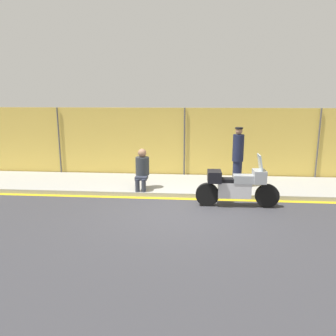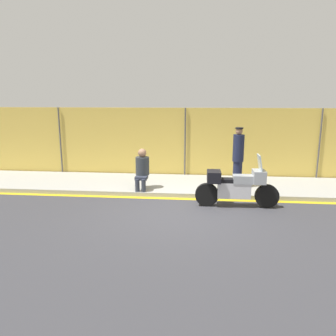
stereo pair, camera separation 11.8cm
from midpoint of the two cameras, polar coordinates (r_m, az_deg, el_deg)
name	(u,v)px [view 1 (the left image)]	position (r m, az deg, el deg)	size (l,w,h in m)	color
ground_plane	(179,212)	(8.54, 1.48, -7.68)	(120.00, 120.00, 0.00)	#38383D
sidewalk	(183,185)	(10.84, 2.26, -2.96)	(34.50, 2.44, 0.13)	#9E9E99
curb_paint_stripe	(181,199)	(9.61, 1.89, -5.37)	(34.50, 0.18, 0.01)	gold
storefront_fence	(184,143)	(11.88, 2.60, 4.31)	(32.77, 0.17, 2.54)	gold
motorcycle	(237,186)	(8.98, 11.49, -3.06)	(2.23, 0.51, 1.44)	black
officer_standing	(238,157)	(10.36, 11.74, 1.96)	(0.34, 0.34, 1.88)	#191E38
person_seated_on_curb	(142,167)	(10.03, -4.87, 0.12)	(0.42, 0.66, 1.24)	#2D3342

